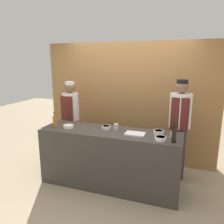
{
  "coord_description": "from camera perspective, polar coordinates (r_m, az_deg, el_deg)",
  "views": [
    {
      "loc": [
        1.13,
        -3.11,
        2.02
      ],
      "look_at": [
        0.0,
        0.13,
        1.23
      ],
      "focal_mm": 35.0,
      "sensor_mm": 36.0,
      "label": 1
    }
  ],
  "objects": [
    {
      "name": "ground_plane",
      "position": [
        3.88,
        -0.65,
        -18.39
      ],
      "size": [
        14.0,
        14.0,
        0.0
      ],
      "primitive_type": "plane",
      "color": "tan"
    },
    {
      "name": "cabinet_wall",
      "position": [
        4.49,
        4.35,
        2.44
      ],
      "size": [
        3.5,
        0.18,
        2.4
      ],
      "color": "olive",
      "rests_on": "ground_plane"
    },
    {
      "name": "counter",
      "position": [
        3.66,
        -0.67,
        -12.03
      ],
      "size": [
        2.25,
        0.63,
        0.95
      ],
      "color": "#3D3833",
      "rests_on": "ground_plane"
    },
    {
      "name": "sauce_bowl_purple",
      "position": [
        3.58,
        -1.53,
        -3.95
      ],
      "size": [
        0.14,
        0.14,
        0.05
      ],
      "color": "white",
      "rests_on": "counter"
    },
    {
      "name": "sauce_bowl_white",
      "position": [
        3.14,
        12.59,
        -6.72
      ],
      "size": [
        0.16,
        0.16,
        0.06
      ],
      "color": "white",
      "rests_on": "counter"
    },
    {
      "name": "sauce_bowl_orange",
      "position": [
        3.4,
        12.07,
        -5.11
      ],
      "size": [
        0.16,
        0.16,
        0.06
      ],
      "color": "white",
      "rests_on": "counter"
    },
    {
      "name": "sauce_bowl_brown",
      "position": [
        3.7,
        -11.31,
        -3.66
      ],
      "size": [
        0.17,
        0.17,
        0.05
      ],
      "color": "white",
      "rests_on": "counter"
    },
    {
      "name": "cutting_board",
      "position": [
        3.33,
        6.06,
        -5.67
      ],
      "size": [
        0.3,
        0.2,
        0.02
      ],
      "color": "white",
      "rests_on": "counter"
    },
    {
      "name": "bottle_soy",
      "position": [
        3.08,
        15.9,
        -5.6
      ],
      "size": [
        0.07,
        0.07,
        0.3
      ],
      "color": "black",
      "rests_on": "counter"
    },
    {
      "name": "bottle_amber",
      "position": [
        3.77,
        -14.76,
        -2.36
      ],
      "size": [
        0.06,
        0.06,
        0.26
      ],
      "color": "#9E661E",
      "rests_on": "counter"
    },
    {
      "name": "cup_steel",
      "position": [
        3.51,
        1.08,
        -3.91
      ],
      "size": [
        0.07,
        0.07,
        0.1
      ],
      "color": "#B7B7BC",
      "rests_on": "counter"
    },
    {
      "name": "cup_cream",
      "position": [
        3.3,
        15.7,
        -5.8
      ],
      "size": [
        0.08,
        0.08,
        0.08
      ],
      "color": "silver",
      "rests_on": "counter"
    },
    {
      "name": "chef_left",
      "position": [
        4.45,
        -10.61,
        -1.7
      ],
      "size": [
        0.32,
        0.32,
        1.65
      ],
      "color": "#28282D",
      "rests_on": "ground_plane"
    },
    {
      "name": "chef_right",
      "position": [
        3.88,
        17.14,
        -3.68
      ],
      "size": [
        0.36,
        0.36,
        1.74
      ],
      "color": "#28282D",
      "rests_on": "ground_plane"
    }
  ]
}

